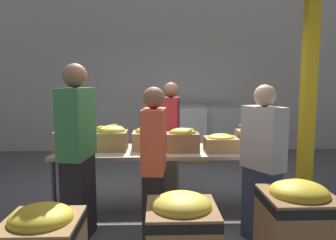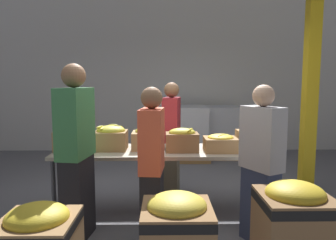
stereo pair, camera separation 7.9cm
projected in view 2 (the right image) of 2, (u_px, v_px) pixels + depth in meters
ground_plane at (165, 212)px, 4.01m from camera, size 30.00×30.00×0.00m
wall_back at (164, 63)px, 7.41m from camera, size 16.00×0.08×4.00m
sorting_table at (165, 154)px, 3.92m from camera, size 2.58×0.78×0.78m
banana_box_0 at (72, 138)px, 3.86m from camera, size 0.38×0.29×0.30m
banana_box_1 at (111, 137)px, 3.91m from camera, size 0.38×0.33×0.31m
banana_box_2 at (148, 137)px, 3.96m from camera, size 0.38×0.34×0.29m
banana_box_3 at (182, 139)px, 3.82m from camera, size 0.38×0.27×0.28m
banana_box_4 at (221, 143)px, 3.82m from camera, size 0.38×0.33×0.21m
banana_box_5 at (253, 136)px, 3.97m from camera, size 0.38×0.29×0.30m
volunteer_0 at (172, 139)px, 4.65m from camera, size 0.28×0.45×1.58m
volunteer_1 at (76, 153)px, 3.28m from camera, size 0.31×0.51×1.77m
volunteer_2 at (152, 168)px, 3.16m from camera, size 0.25×0.43×1.55m
volunteer_3 at (261, 166)px, 3.19m from camera, size 0.39×0.47×1.57m
donation_bin_2 at (293, 235)px, 2.42m from camera, size 0.51×0.51×0.87m
support_pillar at (312, 52)px, 4.50m from camera, size 0.17×0.17×4.00m
pallet_stack_0 at (220, 132)px, 6.98m from camera, size 0.92×0.92×1.07m
pallet_stack_1 at (182, 133)px, 6.80m from camera, size 1.07×1.07×1.08m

